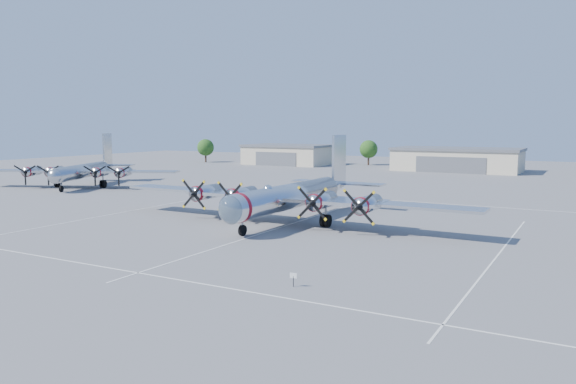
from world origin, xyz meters
The scene contains 9 objects.
ground centered at (0.00, 0.00, 0.00)m, with size 260.00×260.00×0.00m, color #5D5D60.
parking_lines centered at (0.00, -1.75, 0.01)m, with size 60.00×50.08×0.01m.
hangar_west centered at (-45.00, 81.96, 2.71)m, with size 22.60×14.60×5.40m.
hangar_center centered at (0.00, 81.96, 2.71)m, with size 28.60×14.60×5.40m.
tree_far_west centered at (-70.00, 78.00, 4.22)m, with size 4.80×4.80×6.64m.
tree_west centered at (-25.00, 90.00, 4.22)m, with size 4.80×4.80×6.64m.
main_bomber_b29 centered at (-0.90, 3.19, 0.00)m, with size 42.53×29.09×9.41m, color silver, non-canonical shape.
bomber_west centered at (-49.39, 16.34, 0.00)m, with size 34.43×24.38×9.10m, color #B5B7B9, non-canonical shape.
info_placard centered at (11.55, -19.60, 0.66)m, with size 0.49×0.11×0.94m.
Camera 1 is at (28.80, -51.46, 10.70)m, focal length 35.00 mm.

